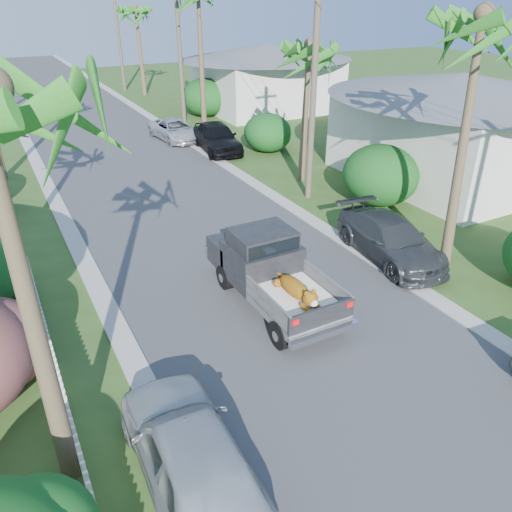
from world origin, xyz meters
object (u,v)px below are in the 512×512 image
palm_r_b (308,46)px  utility_pole_c (180,52)px  parked_car_rm (390,239)px  house_right_far (266,80)px  parked_car_rd (175,130)px  parked_car_ln (191,455)px  palm_r_d (136,9)px  pickup_truck (267,267)px  parked_car_rf (217,137)px  house_right_near (455,132)px  palm_r_a (489,16)px  utility_pole_b (314,88)px  utility_pole_d (119,35)px

palm_r_b → utility_pole_c: 13.11m
parked_car_rm → house_right_far: size_ratio=0.52×
parked_car_rd → house_right_far: (9.26, 5.28, 1.52)m
parked_car_ln → palm_r_d: palm_r_d is taller
pickup_truck → parked_car_rf: size_ratio=1.10×
house_right_near → parked_car_rf: bearing=130.7°
parked_car_rd → palm_r_b: 11.46m
parked_car_rm → palm_r_a: palm_r_a is taller
pickup_truck → parked_car_rm: 4.85m
palm_r_a → utility_pole_b: utility_pole_b is taller
parked_car_rm → utility_pole_b: 7.21m
parked_car_ln → utility_pole_c: utility_pole_c is taller
palm_r_a → palm_r_b: bearing=88.1°
palm_r_d → house_right_near: size_ratio=0.89×
house_right_far → palm_r_d: bearing=123.0°
utility_pole_d → palm_r_b: bearing=-88.0°
palm_r_b → utility_pole_d: (-1.00, 28.00, -1.35)m
house_right_near → parked_car_ln: bearing=-149.6°
palm_r_b → parked_car_rd: bearing=106.4°
house_right_far → utility_pole_c: size_ratio=1.00×
house_right_far → utility_pole_c: bearing=-164.9°
palm_r_a → parked_car_ln: bearing=-158.7°
parked_car_rf → palm_r_a: palm_r_a is taller
pickup_truck → parked_car_rf: (4.96, 14.52, -0.21)m
house_right_far → utility_pole_b: utility_pole_b is taller
palm_r_d → house_right_near: bearing=-76.9°
palm_r_d → palm_r_a: bearing=-90.3°
pickup_truck → palm_r_d: size_ratio=0.64×
parked_car_rd → house_right_near: size_ratio=0.48×
utility_pole_c → parked_car_rd: bearing=-119.5°
pickup_truck → house_right_near: size_ratio=0.57×
palm_r_b → parked_car_ln: bearing=-129.6°
parked_car_rf → pickup_truck: bearing=-101.7°
palm_r_b → parked_car_rm: bearing=-102.2°
palm_r_d → parked_car_rm: bearing=-92.8°
palm_r_b → house_right_far: palm_r_b is taller
pickup_truck → parked_car_rm: pickup_truck is taller
palm_r_d → utility_pole_c: 12.22m
pickup_truck → parked_car_rm: size_ratio=1.10×
parked_car_rf → parked_car_rd: parked_car_rf is taller
palm_r_d → utility_pole_b: utility_pole_b is taller
utility_pole_b → parked_car_rf: bearing=94.1°
parked_car_rd → palm_r_d: palm_r_d is taller
parked_car_ln → palm_r_d: (10.77, 38.13, 5.97)m
house_right_near → utility_pole_b: (-7.40, 1.00, 2.38)m
parked_car_rm → parked_car_rd: bearing=99.9°
palm_r_b → palm_r_d: (-0.10, 25.00, 0.79)m
palm_r_a → utility_pole_c: 22.19m
palm_r_b → utility_pole_c: bearing=94.4°
parked_car_ln → house_right_near: size_ratio=0.50×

